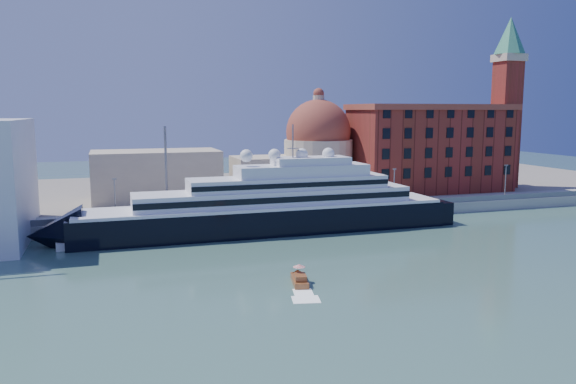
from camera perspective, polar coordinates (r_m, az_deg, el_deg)
name	(u,v)px	position (r m, az deg, el deg)	size (l,w,h in m)	color
ground	(318,261)	(89.43, 3.06, -7.00)	(400.00, 400.00, 0.00)	#345A51
quay	(262,215)	(120.74, -2.68, -2.39)	(180.00, 10.00, 2.50)	gray
land	(224,191)	(160.21, -6.51, 0.12)	(260.00, 72.00, 2.00)	slate
quay_fence	(267,210)	(116.13, -2.10, -1.88)	(180.00, 0.10, 1.20)	slate
superyacht	(254,212)	(108.63, -3.43, -2.00)	(81.83, 11.34, 24.46)	black
service_barge	(90,243)	(104.17, -19.50, -4.89)	(10.83, 4.49, 2.37)	white
water_taxi	(300,279)	(77.75, 1.19, -8.85)	(3.07, 6.03, 2.73)	brown
warehouse	(430,147)	(156.63, 14.23, 4.44)	(43.00, 19.00, 23.25)	maroon
campanile	(507,92)	(170.35, 21.37, 9.45)	(8.40, 8.40, 47.00)	maroon
church	(261,161)	(143.78, -2.71, 3.21)	(66.00, 18.00, 25.50)	beige
lamp_posts	(204,179)	(115.13, -8.58, 1.34)	(120.80, 2.40, 18.00)	slate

